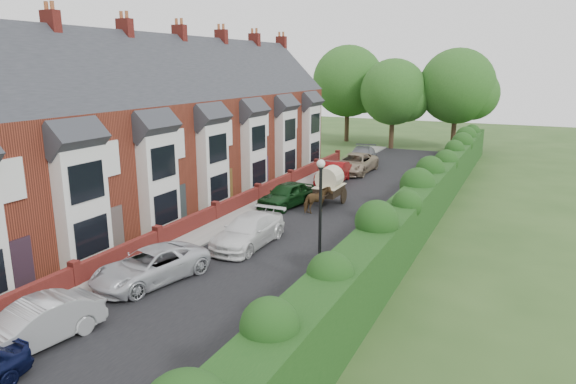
{
  "coord_description": "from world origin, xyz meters",
  "views": [
    {
      "loc": [
        10.31,
        -13.36,
        8.52
      ],
      "look_at": [
        -0.7,
        9.77,
        2.2
      ],
      "focal_mm": 32.0,
      "sensor_mm": 36.0,
      "label": 1
    }
  ],
  "objects_px": {
    "car_grey": "(362,156)",
    "horse_cart": "(330,183)",
    "car_beige": "(355,163)",
    "lamppost": "(320,208)",
    "car_silver_b": "(150,266)",
    "car_white": "(248,231)",
    "car_red": "(333,173)",
    "horse": "(317,200)",
    "car_green": "(287,195)",
    "car_silver_a": "(34,325)"
  },
  "relations": [
    {
      "from": "car_white",
      "to": "car_red",
      "type": "bearing_deg",
      "value": 94.4
    },
    {
      "from": "car_white",
      "to": "car_silver_a",
      "type": "bearing_deg",
      "value": -97.01
    },
    {
      "from": "car_beige",
      "to": "lamppost",
      "type": "bearing_deg",
      "value": -74.54
    },
    {
      "from": "car_silver_a",
      "to": "car_grey",
      "type": "distance_m",
      "value": 33.41
    },
    {
      "from": "car_silver_b",
      "to": "car_red",
      "type": "relative_size",
      "value": 1.04
    },
    {
      "from": "car_red",
      "to": "horse_cart",
      "type": "bearing_deg",
      "value": -76.31
    },
    {
      "from": "car_grey",
      "to": "horse",
      "type": "bearing_deg",
      "value": -91.15
    },
    {
      "from": "car_white",
      "to": "horse_cart",
      "type": "distance_m",
      "value": 8.78
    },
    {
      "from": "car_silver_b",
      "to": "horse",
      "type": "xyz_separation_m",
      "value": [
        2.25,
        12.24,
        0.09
      ]
    },
    {
      "from": "car_red",
      "to": "horse",
      "type": "distance_m",
      "value": 8.09
    },
    {
      "from": "car_white",
      "to": "horse",
      "type": "distance_m",
      "value": 6.8
    },
    {
      "from": "car_red",
      "to": "car_grey",
      "type": "relative_size",
      "value": 0.88
    },
    {
      "from": "car_white",
      "to": "lamppost",
      "type": "bearing_deg",
      "value": -32.29
    },
    {
      "from": "car_beige",
      "to": "car_white",
      "type": "bearing_deg",
      "value": -86.83
    },
    {
      "from": "car_silver_b",
      "to": "horse",
      "type": "height_order",
      "value": "horse"
    },
    {
      "from": "car_green",
      "to": "horse",
      "type": "distance_m",
      "value": 2.3
    },
    {
      "from": "car_white",
      "to": "horse_cart",
      "type": "bearing_deg",
      "value": 84.56
    },
    {
      "from": "car_silver_b",
      "to": "car_red",
      "type": "height_order",
      "value": "car_red"
    },
    {
      "from": "car_white",
      "to": "car_beige",
      "type": "xyz_separation_m",
      "value": [
        -0.83,
        18.9,
        0.06
      ]
    },
    {
      "from": "car_silver_b",
      "to": "car_grey",
      "type": "distance_m",
      "value": 27.98
    },
    {
      "from": "car_silver_a",
      "to": "car_green",
      "type": "relative_size",
      "value": 0.97
    },
    {
      "from": "lamppost",
      "to": "car_beige",
      "type": "bearing_deg",
      "value": 104.79
    },
    {
      "from": "car_silver_b",
      "to": "car_beige",
      "type": "bearing_deg",
      "value": 102.07
    },
    {
      "from": "lamppost",
      "to": "car_silver_b",
      "type": "height_order",
      "value": "lamppost"
    },
    {
      "from": "car_white",
      "to": "car_grey",
      "type": "xyz_separation_m",
      "value": [
        -1.36,
        22.48,
        0.05
      ]
    },
    {
      "from": "car_white",
      "to": "car_green",
      "type": "relative_size",
      "value": 1.13
    },
    {
      "from": "car_green",
      "to": "car_grey",
      "type": "distance_m",
      "value": 15.27
    },
    {
      "from": "car_silver_a",
      "to": "car_grey",
      "type": "bearing_deg",
      "value": 99.54
    },
    {
      "from": "horse",
      "to": "horse_cart",
      "type": "distance_m",
      "value": 2.07
    },
    {
      "from": "car_silver_a",
      "to": "horse",
      "type": "height_order",
      "value": "horse"
    },
    {
      "from": "lamppost",
      "to": "car_grey",
      "type": "distance_m",
      "value": 26.58
    },
    {
      "from": "car_beige",
      "to": "car_grey",
      "type": "distance_m",
      "value": 3.62
    },
    {
      "from": "car_silver_a",
      "to": "horse_cart",
      "type": "bearing_deg",
      "value": 93.04
    },
    {
      "from": "car_green",
      "to": "car_beige",
      "type": "bearing_deg",
      "value": 97.4
    },
    {
      "from": "horse",
      "to": "car_red",
      "type": "bearing_deg",
      "value": -51.83
    },
    {
      "from": "horse",
      "to": "car_green",
      "type": "bearing_deg",
      "value": 12.68
    },
    {
      "from": "car_silver_a",
      "to": "car_silver_b",
      "type": "height_order",
      "value": "car_silver_a"
    },
    {
      "from": "car_silver_b",
      "to": "car_green",
      "type": "height_order",
      "value": "car_green"
    },
    {
      "from": "car_red",
      "to": "car_silver_b",
      "type": "bearing_deg",
      "value": -95.36
    },
    {
      "from": "car_grey",
      "to": "car_red",
      "type": "bearing_deg",
      "value": -97.05
    },
    {
      "from": "car_white",
      "to": "car_beige",
      "type": "distance_m",
      "value": 18.92
    },
    {
      "from": "lamppost",
      "to": "horse_cart",
      "type": "distance_m",
      "value": 12.75
    },
    {
      "from": "car_beige",
      "to": "car_grey",
      "type": "relative_size",
      "value": 1.05
    },
    {
      "from": "car_green",
      "to": "car_red",
      "type": "relative_size",
      "value": 0.94
    },
    {
      "from": "car_grey",
      "to": "horse_cart",
      "type": "height_order",
      "value": "horse_cart"
    },
    {
      "from": "car_silver_b",
      "to": "horse_cart",
      "type": "bearing_deg",
      "value": 94.38
    },
    {
      "from": "car_silver_b",
      "to": "car_beige",
      "type": "relative_size",
      "value": 0.87
    },
    {
      "from": "car_beige",
      "to": "horse",
      "type": "bearing_deg",
      "value": -81.42
    },
    {
      "from": "car_silver_b",
      "to": "car_grey",
      "type": "bearing_deg",
      "value": 103.34
    },
    {
      "from": "car_white",
      "to": "horse",
      "type": "bearing_deg",
      "value": 82.93
    }
  ]
}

